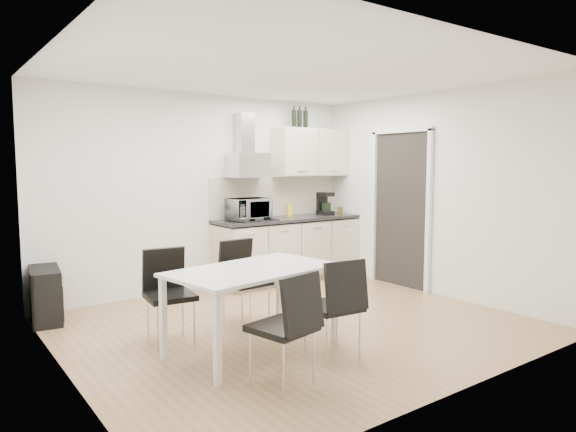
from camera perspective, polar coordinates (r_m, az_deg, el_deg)
name	(u,v)px	position (r m, az deg, el deg)	size (l,w,h in m)	color
ground	(295,324)	(5.51, 0.73, -11.93)	(4.50, 4.50, 0.00)	#A67F51
wall_back	(205,192)	(6.96, -9.16, 2.60)	(4.50, 0.10, 2.60)	white
wall_front	(463,217)	(3.85, 18.85, -0.06)	(4.50, 0.10, 2.60)	white
wall_left	(61,213)	(4.31, -23.95, 0.33)	(0.10, 4.00, 2.60)	white
wall_right	(435,194)	(6.85, 16.03, 2.40)	(0.10, 4.00, 2.60)	white
ceiling	(295,71)	(5.33, 0.77, 15.78)	(4.50, 4.50, 0.00)	white
doorway	(400,210)	(7.18, 12.32, 0.64)	(0.08, 1.04, 2.10)	white
kitchenette	(288,223)	(7.39, 0.04, -0.80)	(2.22, 0.64, 2.52)	beige
dining_table	(253,276)	(4.62, -3.90, -6.70)	(1.61, 1.08, 0.75)	white
chair_far_left	(170,297)	(4.95, -12.96, -8.79)	(0.44, 0.50, 0.88)	black
chair_far_right	(246,283)	(5.41, -4.67, -7.43)	(0.44, 0.50, 0.88)	black
chair_near_left	(282,329)	(3.94, -0.66, -12.43)	(0.44, 0.50, 0.88)	black
chair_near_right	(332,308)	(4.51, 4.94, -10.12)	(0.44, 0.50, 0.88)	black
guitar_amp	(45,295)	(6.11, -25.34, -7.92)	(0.39, 0.72, 0.57)	black
floor_speaker	(171,285)	(6.80, -12.89, -7.45)	(0.17, 0.15, 0.28)	black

